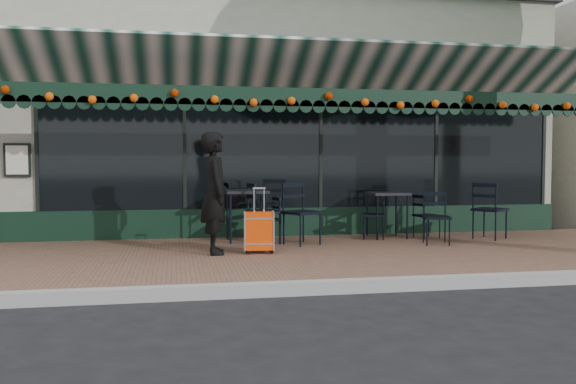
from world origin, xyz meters
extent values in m
plane|color=black|center=(0.00, 0.00, 0.00)|extent=(80.00, 80.00, 0.00)
cube|color=brown|center=(0.00, 2.00, 0.07)|extent=(18.00, 4.00, 0.15)
cube|color=#9E9E99|center=(0.00, -0.08, 0.07)|extent=(18.00, 0.16, 0.15)
cube|color=#9B9686|center=(0.00, 8.00, 2.25)|extent=(12.00, 8.00, 4.50)
cube|color=black|center=(1.20, 3.98, 1.65)|extent=(9.20, 0.04, 2.00)
cube|color=silver|center=(-3.70, 3.94, 1.50)|extent=(0.42, 0.04, 0.55)
cube|color=black|center=(0.00, 2.52, 2.46)|extent=(12.00, 0.03, 0.28)
cylinder|color=#EB3F07|center=(0.00, 2.46, 2.44)|extent=(11.60, 0.12, 0.12)
imported|color=black|center=(-0.60, 2.12, 1.03)|extent=(0.44, 0.65, 1.75)
cube|color=#ED3E07|center=(0.02, 2.03, 0.48)|extent=(0.44, 0.27, 0.55)
cube|color=black|center=(0.02, 2.03, 0.18)|extent=(0.44, 0.27, 0.06)
cube|color=silver|center=(0.02, 2.03, 0.93)|extent=(0.19, 0.05, 0.34)
cube|color=black|center=(2.45, 3.39, 0.92)|extent=(0.64, 0.64, 0.04)
cylinder|color=black|center=(2.18, 3.13, 0.52)|extent=(0.03, 0.03, 0.75)
cylinder|color=black|center=(2.72, 3.13, 0.52)|extent=(0.03, 0.03, 0.75)
cylinder|color=black|center=(2.18, 3.66, 0.52)|extent=(0.03, 0.03, 0.75)
cylinder|color=black|center=(2.72, 3.66, 0.52)|extent=(0.03, 0.03, 0.75)
cube|color=black|center=(-0.01, 3.40, 0.98)|extent=(0.69, 0.69, 0.05)
cylinder|color=black|center=(-0.30, 3.11, 0.55)|extent=(0.03, 0.03, 0.80)
cylinder|color=black|center=(0.28, 3.11, 0.55)|extent=(0.03, 0.03, 0.80)
cylinder|color=black|center=(-0.30, 3.68, 0.55)|extent=(0.03, 0.03, 0.80)
cylinder|color=black|center=(0.28, 3.68, 0.55)|extent=(0.03, 0.03, 0.80)
camera|label=1|loc=(-1.18, -6.65, 1.50)|focal=38.00mm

